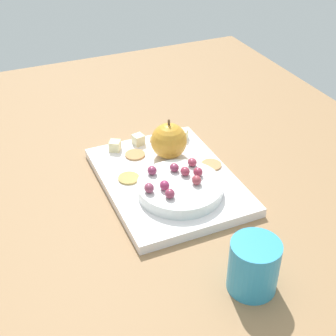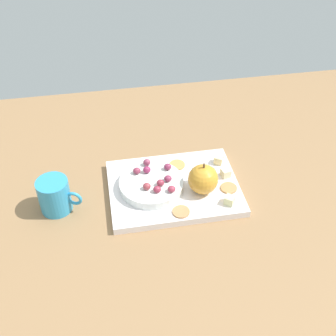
% 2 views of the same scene
% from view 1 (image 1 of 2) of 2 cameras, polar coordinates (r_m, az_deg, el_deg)
% --- Properties ---
extents(table, '(1.49, 1.08, 0.04)m').
position_cam_1_polar(table, '(0.95, 1.53, -3.90)').
color(table, olive).
rests_on(table, ground).
extents(platter, '(0.33, 0.25, 0.02)m').
position_cam_1_polar(platter, '(0.96, -0.01, -1.49)').
color(platter, white).
rests_on(platter, table).
extents(serving_dish, '(0.16, 0.16, 0.02)m').
position_cam_1_polar(serving_dish, '(0.90, 1.42, -2.37)').
color(serving_dish, silver).
rests_on(serving_dish, platter).
extents(apple_whole, '(0.08, 0.08, 0.08)m').
position_cam_1_polar(apple_whole, '(0.99, 0.10, 3.22)').
color(apple_whole, gold).
rests_on(apple_whole, platter).
extents(apple_stem, '(0.01, 0.00, 0.01)m').
position_cam_1_polar(apple_stem, '(0.97, 0.11, 5.41)').
color(apple_stem, brown).
rests_on(apple_stem, apple_whole).
extents(cheese_cube_0, '(0.03, 0.03, 0.02)m').
position_cam_1_polar(cheese_cube_0, '(1.05, -3.52, 3.37)').
color(cheese_cube_0, beige).
rests_on(cheese_cube_0, platter).
extents(cheese_cube_1, '(0.03, 0.03, 0.02)m').
position_cam_1_polar(cheese_cube_1, '(1.07, 1.72, 4.01)').
color(cheese_cube_1, beige).
rests_on(cheese_cube_1, platter).
extents(cheese_cube_2, '(0.03, 0.03, 0.02)m').
position_cam_1_polar(cheese_cube_2, '(1.03, -6.28, 2.63)').
color(cheese_cube_2, beige).
rests_on(cheese_cube_2, platter).
extents(cracker_0, '(0.04, 0.04, 0.00)m').
position_cam_1_polar(cracker_0, '(0.95, -4.66, -1.21)').
color(cracker_0, tan).
rests_on(cracker_0, platter).
extents(cracker_1, '(0.04, 0.04, 0.00)m').
position_cam_1_polar(cracker_1, '(1.02, -3.91, 1.58)').
color(cracker_1, '#B5814E').
rests_on(cracker_1, platter).
extents(cracker_2, '(0.04, 0.04, 0.00)m').
position_cam_1_polar(cracker_2, '(1.07, -1.07, 3.37)').
color(cracker_2, '#B0834F').
rests_on(cracker_2, platter).
extents(cracker_3, '(0.04, 0.04, 0.00)m').
position_cam_1_polar(cracker_3, '(0.99, 5.13, 0.37)').
color(cracker_3, tan).
rests_on(cracker_3, platter).
extents(grape_0, '(0.02, 0.02, 0.02)m').
position_cam_1_polar(grape_0, '(0.87, -2.25, -2.37)').
color(grape_0, '#8C3B55').
rests_on(grape_0, serving_dish).
extents(grape_1, '(0.02, 0.02, 0.02)m').
position_cam_1_polar(grape_1, '(0.94, 2.87, 0.68)').
color(grape_1, '#993549').
rests_on(grape_1, serving_dish).
extents(grape_2, '(0.02, 0.02, 0.02)m').
position_cam_1_polar(grape_2, '(0.92, -1.90, -0.29)').
color(grape_2, '#852F4F').
rests_on(grape_2, serving_dish).
extents(grape_3, '(0.02, 0.02, 0.02)m').
position_cam_1_polar(grape_3, '(0.91, 3.56, -0.47)').
color(grape_3, '#962E44').
rests_on(grape_3, serving_dish).
extents(grape_4, '(0.02, 0.02, 0.02)m').
position_cam_1_polar(grape_4, '(0.86, 0.21, -3.05)').
color(grape_4, '#8A3249').
rests_on(grape_4, serving_dish).
extents(grape_5, '(0.02, 0.02, 0.02)m').
position_cam_1_polar(grape_5, '(0.88, -0.40, -2.06)').
color(grape_5, '#952C56').
rests_on(grape_5, serving_dish).
extents(grape_6, '(0.02, 0.02, 0.02)m').
position_cam_1_polar(grape_6, '(0.89, 3.40, -1.44)').
color(grape_6, '#9B3B44').
rests_on(grape_6, serving_dish).
extents(grape_7, '(0.02, 0.02, 0.02)m').
position_cam_1_polar(grape_7, '(0.93, 0.75, 0.06)').
color(grape_7, '#852F4C').
rests_on(grape_7, serving_dish).
extents(grape_8, '(0.02, 0.02, 0.02)m').
position_cam_1_polar(grape_8, '(0.92, 2.00, -0.35)').
color(grape_8, '#923143').
rests_on(grape_8, serving_dish).
extents(cup, '(0.10, 0.08, 0.09)m').
position_cam_1_polar(cup, '(0.75, 10.11, -11.25)').
color(cup, '#3093C2').
rests_on(cup, table).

